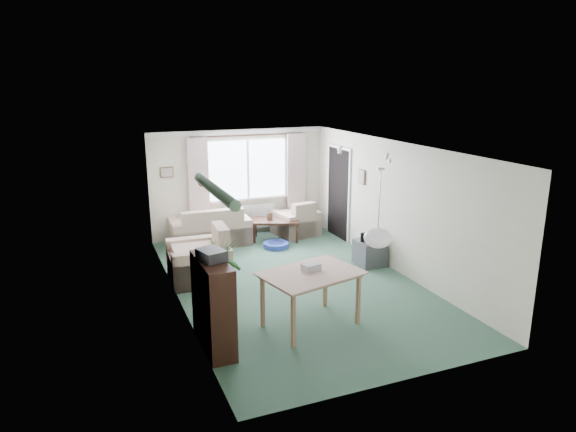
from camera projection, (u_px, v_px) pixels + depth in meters
name	position (u px, v px, depth m)	size (l,w,h in m)	color
ground	(294.00, 283.00, 8.99)	(6.50, 6.50, 0.00)	#325443
window	(248.00, 169.00, 11.57)	(1.80, 0.03, 1.30)	white
curtain_rod	(248.00, 135.00, 11.30)	(2.60, 0.03, 0.03)	black
curtain_left	(199.00, 184.00, 11.12)	(0.45, 0.08, 2.00)	beige
curtain_right	(296.00, 177.00, 11.95)	(0.45, 0.08, 2.00)	beige
radiator	(249.00, 217.00, 11.81)	(1.20, 0.10, 0.55)	white
doorway	(339.00, 194.00, 11.42)	(0.03, 0.95, 2.00)	black
pendant_lamp	(378.00, 238.00, 6.62)	(0.36, 0.36, 0.36)	white
tinsel_garland	(215.00, 190.00, 5.64)	(1.60, 1.60, 0.12)	#196626
bauble_cluster_a	(340.00, 147.00, 9.69)	(0.20, 0.20, 0.20)	silver
bauble_cluster_b	(388.00, 155.00, 8.73)	(0.20, 0.20, 0.20)	silver
wall_picture_back	(167.00, 172.00, 10.90)	(0.28, 0.03, 0.22)	brown
wall_picture_right	(362.00, 177.00, 10.38)	(0.03, 0.24, 0.30)	brown
sofa	(210.00, 225.00, 11.04)	(1.67, 0.88, 0.83)	#BBAB8D
armchair_corner	(296.00, 217.00, 11.75)	(0.89, 0.85, 0.80)	beige
armchair_left	(198.00, 254.00, 9.06)	(1.08, 1.02, 0.96)	beige
coffee_table	(276.00, 230.00, 11.38)	(1.03, 0.57, 0.46)	black
photo_frame	(270.00, 216.00, 11.30)	(0.12, 0.02, 0.16)	brown
bookshelf	(213.00, 305.00, 6.69)	(0.34, 1.01, 1.23)	black
hifi_box	(212.00, 255.00, 6.50)	(0.28, 0.35, 0.14)	#333338
houseplant	(222.00, 283.00, 7.27)	(0.57, 0.57, 1.32)	#1E5928
dining_table	(311.00, 300.00, 7.37)	(1.27, 0.84, 0.79)	tan
gift_box	(311.00, 268.00, 7.34)	(0.25, 0.18, 0.12)	#BBBAC5
tv_cube	(369.00, 253.00, 9.83)	(0.48, 0.53, 0.48)	#36373B
pet_bed	(276.00, 245.00, 10.90)	(0.54, 0.54, 0.11)	#203C94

